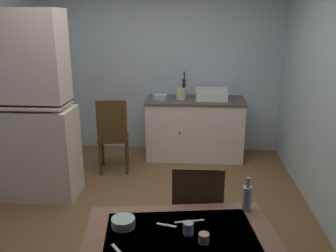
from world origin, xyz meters
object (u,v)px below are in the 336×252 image
object	(u,v)px
sink_basin	(212,94)
hand_pump	(184,87)
dining_table	(181,251)
chair_by_counter	(113,135)
mug_dark	(188,228)
chair_far_side	(197,216)
serving_bowl_wide	(123,222)
hutch_cabinet	(27,114)
glass_bottle	(247,197)
mixing_bowl_counter	(160,97)

from	to	relation	value
sink_basin	hand_pump	distance (m)	0.41
dining_table	chair_by_counter	distance (m)	2.67
sink_basin	mug_dark	distance (m)	3.10
hand_pump	chair_far_side	bearing A→B (deg)	-85.79
chair_by_counter	serving_bowl_wide	size ratio (longest dim) A/B	6.74
hutch_cabinet	chair_far_side	size ratio (longest dim) A/B	2.20
sink_basin	chair_far_side	bearing A→B (deg)	-94.74
hand_pump	mug_dark	distance (m)	3.15
glass_bottle	chair_by_counter	bearing A→B (deg)	123.94
dining_table	chair_far_side	distance (m)	0.65
chair_by_counter	mug_dark	size ratio (longest dim) A/B	13.21
hutch_cabinet	mixing_bowl_counter	xyz separation A→B (m)	(1.34, 1.31, -0.07)
mixing_bowl_counter	chair_far_side	xyz separation A→B (m)	(0.52, -2.46, -0.41)
hand_pump	hutch_cabinet	bearing A→B (deg)	-140.12
dining_table	chair_far_side	xyz separation A→B (m)	(0.10, 0.63, -0.13)
sink_basin	dining_table	distance (m)	3.17
chair_far_side	serving_bowl_wide	xyz separation A→B (m)	(-0.47, -0.53, 0.25)
sink_basin	hand_pump	bearing A→B (deg)	173.49
chair_by_counter	mug_dark	bearing A→B (deg)	-67.07
hutch_cabinet	serving_bowl_wide	world-z (taller)	hutch_cabinet
hutch_cabinet	glass_bottle	bearing A→B (deg)	-32.72
serving_bowl_wide	glass_bottle	bearing A→B (deg)	18.53
dining_table	glass_bottle	world-z (taller)	glass_bottle
chair_far_side	glass_bottle	bearing A→B (deg)	-38.02
sink_basin	chair_by_counter	distance (m)	1.51
sink_basin	mixing_bowl_counter	size ratio (longest dim) A/B	2.14
mug_dark	dining_table	bearing A→B (deg)	-125.72
hutch_cabinet	chair_by_counter	xyz separation A→B (m)	(0.78, 0.70, -0.45)
sink_basin	chair_by_counter	xyz separation A→B (m)	(-1.29, -0.66, -0.42)
hand_pump	mixing_bowl_counter	distance (m)	0.37
chair_far_side	glass_bottle	xyz separation A→B (m)	(0.33, -0.26, 0.32)
mixing_bowl_counter	dining_table	bearing A→B (deg)	-82.15
mug_dark	hand_pump	bearing A→B (deg)	92.35
dining_table	mug_dark	distance (m)	0.14
chair_by_counter	mug_dark	world-z (taller)	chair_by_counter
chair_far_side	mug_dark	distance (m)	0.64
chair_by_counter	hutch_cabinet	bearing A→B (deg)	-138.07
chair_by_counter	serving_bowl_wide	distance (m)	2.47
hutch_cabinet	mug_dark	world-z (taller)	hutch_cabinet
hutch_cabinet	serving_bowl_wide	distance (m)	2.20
chair_by_counter	mug_dark	xyz separation A→B (m)	(1.03, -2.43, 0.23)
chair_far_side	chair_by_counter	bearing A→B (deg)	120.43
dining_table	hand_pump	bearing A→B (deg)	91.61
hand_pump	glass_bottle	distance (m)	2.87
hand_pump	serving_bowl_wide	xyz separation A→B (m)	(-0.28, -3.08, -0.29)
sink_basin	glass_bottle	bearing A→B (deg)	-87.40
glass_bottle	hand_pump	bearing A→B (deg)	100.51
glass_bottle	hutch_cabinet	bearing A→B (deg)	147.28
dining_table	glass_bottle	xyz separation A→B (m)	(0.43, 0.37, 0.18)
mixing_bowl_counter	mug_dark	size ratio (longest dim) A/B	2.69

